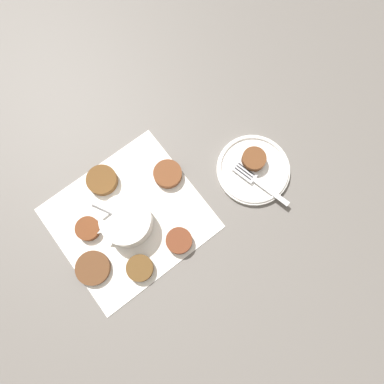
{
  "coord_description": "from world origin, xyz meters",
  "views": [
    {
      "loc": [
        -0.04,
        0.2,
        0.87
      ],
      "look_at": [
        -0.14,
        0.0,
        0.02
      ],
      "focal_mm": 35.0,
      "sensor_mm": 36.0,
      "label": 1
    }
  ],
  "objects_px": {
    "sauce_bowl": "(126,221)",
    "fritter_on_plate": "(254,160)",
    "serving_plate": "(253,170)",
    "fork": "(255,180)"
  },
  "relations": [
    {
      "from": "fritter_on_plate",
      "to": "fork",
      "type": "height_order",
      "value": "fritter_on_plate"
    },
    {
      "from": "sauce_bowl",
      "to": "fork",
      "type": "height_order",
      "value": "sauce_bowl"
    },
    {
      "from": "sauce_bowl",
      "to": "serving_plate",
      "type": "xyz_separation_m",
      "value": [
        -0.33,
        0.02,
        -0.02
      ]
    },
    {
      "from": "sauce_bowl",
      "to": "serving_plate",
      "type": "relative_size",
      "value": 0.71
    },
    {
      "from": "serving_plate",
      "to": "fritter_on_plate",
      "type": "xyz_separation_m",
      "value": [
        -0.01,
        -0.02,
        0.02
      ]
    },
    {
      "from": "sauce_bowl",
      "to": "fritter_on_plate",
      "type": "relative_size",
      "value": 2.19
    },
    {
      "from": "sauce_bowl",
      "to": "fritter_on_plate",
      "type": "distance_m",
      "value": 0.33
    },
    {
      "from": "serving_plate",
      "to": "fork",
      "type": "bearing_deg",
      "value": 65.6
    },
    {
      "from": "serving_plate",
      "to": "fritter_on_plate",
      "type": "relative_size",
      "value": 3.09
    },
    {
      "from": "sauce_bowl",
      "to": "serving_plate",
      "type": "bearing_deg",
      "value": 176.34
    }
  ]
}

